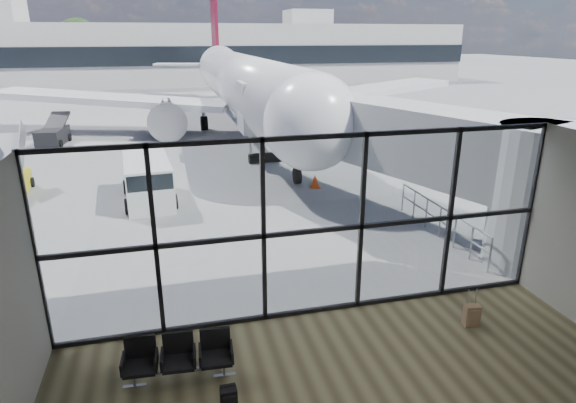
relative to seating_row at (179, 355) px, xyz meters
name	(u,v)px	position (x,y,z in m)	size (l,w,h in m)	color
ground	(197,103)	(3.29, 41.65, -0.53)	(220.00, 220.00, 0.00)	slate
lounge_shell	(414,329)	(3.29, -3.15, 2.12)	(12.02, 8.01, 4.51)	brown
glass_curtain_wall	(314,229)	(3.29, 1.65, 1.72)	(12.10, 0.12, 4.50)	white
jet_bridge	(381,138)	(8.19, 8.73, 2.23)	(8.00, 16.50, 4.33)	gray
apron_railing	(440,217)	(8.89, 5.15, 0.19)	(0.06, 5.46, 1.11)	gray
far_terminal	(180,53)	(2.71, 63.62, 3.68)	(80.00, 12.20, 11.00)	#B0B1AC
tree_4	(36,44)	(-17.71, 73.65, 4.72)	(5.61, 5.61, 8.07)	#382619
tree_5	(79,40)	(-11.71, 73.65, 5.35)	(6.27, 6.27, 9.03)	#382619
seating_row	(179,355)	(0.00, 0.00, 0.00)	(2.16, 0.73, 0.96)	gray
backpack	(229,399)	(0.84, -1.12, -0.31)	(0.31, 0.28, 0.46)	black
suitcase	(472,315)	(6.78, 0.14, -0.24)	(0.38, 0.30, 0.97)	#937352
airliner	(242,83)	(5.83, 27.92, 2.64)	(34.97, 40.42, 10.42)	silver
service_van	(148,181)	(-0.79, 11.37, 0.38)	(2.25, 4.20, 1.77)	silver
belt_loader	(53,135)	(-6.86, 24.43, 0.06)	(1.79, 3.93, 1.76)	black
mobile_stairs	(6,182)	(-6.79, 13.84, 0.04)	(2.00, 3.48, 2.37)	gold
traffic_cone_b	(315,181)	(6.45, 11.59, -0.23)	(0.44, 0.44, 0.64)	#DF420B
traffic_cone_c	(301,146)	(7.78, 18.65, -0.20)	(0.48, 0.48, 0.69)	#D4560B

